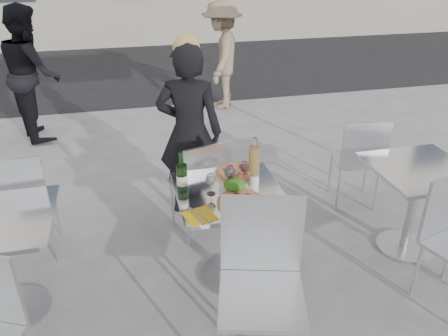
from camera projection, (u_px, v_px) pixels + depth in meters
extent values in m
plane|color=slate|center=(229.00, 276.00, 3.32)|extent=(80.00, 80.00, 0.00)
cube|color=black|center=(152.00, 66.00, 8.94)|extent=(24.00, 5.00, 0.00)
cylinder|color=#B7BABF|center=(229.00, 274.00, 3.32)|extent=(0.44, 0.44, 0.02)
cylinder|color=#B7BABF|center=(229.00, 236.00, 3.15)|extent=(0.07, 0.07, 0.72)
cube|color=silver|center=(229.00, 193.00, 2.99)|extent=(0.72, 0.72, 0.03)
cylinder|color=#B7BABF|center=(18.00, 309.00, 3.01)|extent=(0.44, 0.44, 0.02)
cylinder|color=#B7BABF|center=(6.00, 268.00, 2.84)|extent=(0.07, 0.07, 0.72)
cylinder|color=#B7BABF|center=(403.00, 246.00, 3.63)|extent=(0.44, 0.44, 0.02)
cylinder|color=#B7BABF|center=(412.00, 210.00, 3.46)|extent=(0.07, 0.07, 0.72)
cube|color=silver|center=(421.00, 169.00, 3.30)|extent=(0.72, 0.72, 0.03)
cylinder|color=silver|center=(208.00, 194.00, 3.97)|extent=(0.02, 0.02, 0.43)
cylinder|color=silver|center=(173.00, 204.00, 3.83)|extent=(0.02, 0.02, 0.43)
cylinder|color=silver|center=(226.00, 213.00, 3.70)|extent=(0.02, 0.02, 0.43)
cylinder|color=silver|center=(189.00, 224.00, 3.56)|extent=(0.02, 0.02, 0.43)
cube|color=silver|center=(198.00, 186.00, 3.66)|extent=(0.49, 0.49, 0.02)
cube|color=silver|center=(209.00, 171.00, 3.40)|extent=(0.40, 0.13, 0.43)
cylinder|color=silver|center=(226.00, 306.00, 2.71)|extent=(0.03, 0.03, 0.50)
cylinder|color=silver|center=(291.00, 308.00, 2.69)|extent=(0.03, 0.03, 0.50)
cube|color=silver|center=(262.00, 299.00, 2.40)|extent=(0.58, 0.58, 0.03)
cube|color=silver|center=(262.00, 234.00, 2.48)|extent=(0.46, 0.15, 0.50)
cylinder|color=silver|center=(57.00, 213.00, 3.67)|extent=(0.02, 0.02, 0.46)
cylinder|color=silver|center=(9.00, 220.00, 3.58)|extent=(0.02, 0.02, 0.46)
cylinder|color=silver|center=(54.00, 239.00, 3.35)|extent=(0.02, 0.02, 0.46)
cylinder|color=silver|center=(2.00, 247.00, 3.26)|extent=(0.02, 0.02, 0.46)
cube|color=silver|center=(24.00, 203.00, 3.35)|extent=(0.45, 0.45, 0.03)
cube|color=silver|center=(13.00, 189.00, 3.06)|extent=(0.43, 0.04, 0.46)
cylinder|color=silver|center=(365.00, 172.00, 4.35)|extent=(0.02, 0.02, 0.44)
cylinder|color=silver|center=(330.00, 172.00, 4.35)|extent=(0.02, 0.02, 0.44)
cylinder|color=silver|center=(376.00, 190.00, 4.04)|extent=(0.02, 0.02, 0.44)
cylinder|color=silver|center=(338.00, 190.00, 4.04)|extent=(0.02, 0.02, 0.44)
cube|color=silver|center=(356.00, 160.00, 4.09)|extent=(0.50, 0.50, 0.02)
cube|color=silver|center=(366.00, 146.00, 3.80)|extent=(0.40, 0.12, 0.44)
cylinder|color=silver|center=(417.00, 271.00, 3.04)|extent=(0.02, 0.02, 0.45)
cube|color=silver|center=(445.00, 204.00, 2.93)|extent=(0.41, 0.15, 0.45)
imported|color=black|center=(190.00, 133.00, 3.80)|extent=(0.66, 0.54, 1.57)
imported|color=black|center=(31.00, 73.00, 5.38)|extent=(0.85, 0.96, 1.65)
imported|color=#8B755A|center=(222.00, 56.00, 6.41)|extent=(0.88, 1.14, 1.56)
cylinder|color=tan|center=(241.00, 202.00, 2.83)|extent=(0.32, 0.32, 0.02)
cylinder|color=beige|center=(241.00, 201.00, 2.83)|extent=(0.28, 0.28, 0.00)
cylinder|color=white|center=(236.00, 174.00, 3.18)|extent=(0.34, 0.34, 0.01)
cylinder|color=tan|center=(236.00, 172.00, 3.18)|extent=(0.30, 0.30, 0.02)
cylinder|color=beige|center=(236.00, 171.00, 3.17)|extent=(0.26, 0.26, 0.00)
cylinder|color=white|center=(234.00, 189.00, 2.99)|extent=(0.22, 0.22, 0.01)
ellipsoid|color=#1F6A1A|center=(234.00, 184.00, 2.97)|extent=(0.15, 0.15, 0.08)
sphere|color=#B21914|center=(239.00, 181.00, 2.99)|extent=(0.03, 0.03, 0.03)
cylinder|color=#244D1D|center=(182.00, 178.00, 2.93)|extent=(0.07, 0.07, 0.20)
cone|color=#244D1D|center=(181.00, 165.00, 2.88)|extent=(0.07, 0.07, 0.03)
cylinder|color=#244D1D|center=(181.00, 159.00, 2.86)|extent=(0.03, 0.03, 0.10)
cylinder|color=silver|center=(182.00, 180.00, 2.93)|extent=(0.07, 0.08, 0.07)
cylinder|color=tan|center=(254.00, 161.00, 3.14)|extent=(0.08, 0.08, 0.22)
cylinder|color=white|center=(255.00, 143.00, 3.08)|extent=(0.03, 0.03, 0.08)
cylinder|color=white|center=(254.00, 181.00, 3.01)|extent=(0.06, 0.06, 0.09)
cylinder|color=silver|center=(255.00, 174.00, 2.99)|extent=(0.06, 0.06, 0.02)
cylinder|color=white|center=(211.00, 193.00, 2.94)|extent=(0.06, 0.06, 0.00)
cylinder|color=white|center=(211.00, 188.00, 2.92)|extent=(0.01, 0.01, 0.09)
ellipsoid|color=white|center=(211.00, 179.00, 2.89)|extent=(0.07, 0.07, 0.08)
ellipsoid|color=#C6BF8B|center=(211.00, 180.00, 2.90)|extent=(0.05, 0.05, 0.05)
cylinder|color=white|center=(229.00, 186.00, 3.03)|extent=(0.06, 0.06, 0.00)
cylinder|color=white|center=(229.00, 181.00, 3.01)|extent=(0.01, 0.01, 0.09)
ellipsoid|color=white|center=(229.00, 172.00, 2.98)|extent=(0.07, 0.07, 0.08)
ellipsoid|color=#C6BF8B|center=(229.00, 173.00, 2.98)|extent=(0.05, 0.05, 0.05)
cylinder|color=white|center=(230.00, 186.00, 3.03)|extent=(0.06, 0.06, 0.00)
cylinder|color=white|center=(230.00, 181.00, 3.01)|extent=(0.01, 0.01, 0.09)
ellipsoid|color=white|center=(230.00, 172.00, 2.98)|extent=(0.07, 0.07, 0.08)
ellipsoid|color=#4D0B12|center=(230.00, 173.00, 2.98)|extent=(0.05, 0.05, 0.05)
cylinder|color=white|center=(244.00, 181.00, 3.10)|extent=(0.06, 0.06, 0.00)
cylinder|color=white|center=(245.00, 175.00, 3.08)|extent=(0.01, 0.01, 0.09)
ellipsoid|color=white|center=(245.00, 166.00, 3.05)|extent=(0.07, 0.07, 0.08)
ellipsoid|color=#4D0B12|center=(245.00, 168.00, 3.06)|extent=(0.05, 0.05, 0.05)
cube|color=yellow|center=(200.00, 216.00, 2.70)|extent=(0.22, 0.22, 0.00)
cube|color=#B7BABF|center=(196.00, 216.00, 2.70)|extent=(0.06, 0.20, 0.00)
cube|color=#B7BABF|center=(204.00, 215.00, 2.71)|extent=(0.05, 0.18, 0.00)
cube|color=yellow|center=(276.00, 203.00, 2.84)|extent=(0.25, 0.25, 0.00)
cube|color=#B7BABF|center=(273.00, 202.00, 2.83)|extent=(0.11, 0.18, 0.00)
cube|color=#B7BABF|center=(281.00, 202.00, 2.84)|extent=(0.10, 0.16, 0.00)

